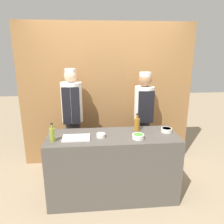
{
  "coord_description": "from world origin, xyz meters",
  "views": [
    {
      "loc": [
        -0.26,
        -2.61,
        1.98
      ],
      "look_at": [
        0.0,
        0.12,
        1.18
      ],
      "focal_mm": 35.0,
      "sensor_mm": 36.0,
      "label": 1
    }
  ],
  "objects": [
    {
      "name": "cutting_board",
      "position": [
        -0.47,
        -0.06,
        0.91
      ],
      "size": [
        0.34,
        0.21,
        0.02
      ],
      "color": "white",
      "rests_on": "counter"
    },
    {
      "name": "ground_plane",
      "position": [
        0.0,
        0.0,
        0.0
      ],
      "size": [
        14.0,
        14.0,
        0.0
      ],
      "primitive_type": "plane",
      "color": "tan"
    },
    {
      "name": "sauce_bowl_green",
      "position": [
        0.3,
        -0.13,
        0.93
      ],
      "size": [
        0.15,
        0.15,
        0.06
      ],
      "color": "white",
      "rests_on": "counter"
    },
    {
      "name": "sauce_bowl_white",
      "position": [
        0.73,
        0.06,
        0.93
      ],
      "size": [
        0.15,
        0.15,
        0.05
      ],
      "color": "white",
      "rests_on": "counter"
    },
    {
      "name": "cabinet_wall",
      "position": [
        0.0,
        1.09,
        1.2
      ],
      "size": [
        2.91,
        0.18,
        2.4
      ],
      "color": "olive",
      "rests_on": "ground_plane"
    },
    {
      "name": "bottle_amber",
      "position": [
        0.34,
        0.14,
        1.0
      ],
      "size": [
        0.07,
        0.07,
        0.24
      ],
      "color": "#9E661E",
      "rests_on": "counter"
    },
    {
      "name": "counter",
      "position": [
        0.0,
        0.0,
        0.45
      ],
      "size": [
        1.7,
        0.61,
        0.9
      ],
      "color": "#514C47",
      "rests_on": "ground_plane"
    },
    {
      "name": "chef_right",
      "position": [
        0.57,
        0.71,
        0.9
      ],
      "size": [
        0.31,
        0.31,
        1.63
      ],
      "color": "#28282D",
      "rests_on": "ground_plane"
    },
    {
      "name": "bottle_oil",
      "position": [
        -0.74,
        -0.12,
        0.99
      ],
      "size": [
        0.07,
        0.07,
        0.23
      ],
      "color": "olive",
      "rests_on": "counter"
    },
    {
      "name": "chef_left",
      "position": [
        -0.57,
        0.71,
        0.93
      ],
      "size": [
        0.32,
        0.32,
        1.7
      ],
      "color": "#28282D",
      "rests_on": "ground_plane"
    },
    {
      "name": "sauce_bowl_orange",
      "position": [
        -0.16,
        -0.04,
        0.93
      ],
      "size": [
        0.11,
        0.11,
        0.05
      ],
      "color": "white",
      "rests_on": "counter"
    }
  ]
}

